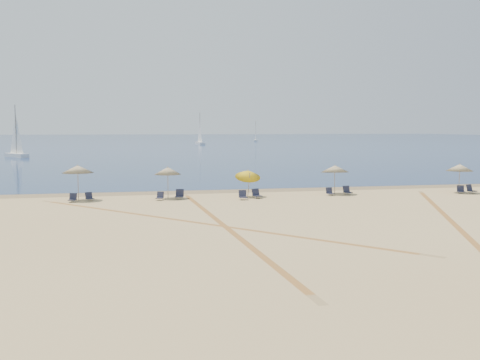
% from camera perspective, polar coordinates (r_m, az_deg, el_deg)
% --- Properties ---
extents(ground, '(160.00, 160.00, 0.00)m').
position_cam_1_polar(ground, '(24.22, 9.81, -7.43)').
color(ground, tan).
rests_on(ground, ground).
extents(ocean, '(500.00, 500.00, 0.00)m').
position_cam_1_polar(ocean, '(247.15, -9.80, 4.07)').
color(ocean, '#0C2151').
rests_on(ocean, ground).
extents(wet_sand, '(500.00, 500.00, 0.00)m').
position_cam_1_polar(wet_sand, '(47.07, -1.00, -1.12)').
color(wet_sand, olive).
rests_on(wet_sand, ground).
extents(umbrella_1, '(2.29, 2.29, 2.65)m').
position_cam_1_polar(umbrella_1, '(42.49, -16.27, 1.08)').
color(umbrella_1, gray).
rests_on(umbrella_1, ground).
extents(umbrella_2, '(2.01, 2.01, 2.43)m').
position_cam_1_polar(umbrella_2, '(42.31, -7.40, 0.94)').
color(umbrella_2, gray).
rests_on(umbrella_2, ground).
extents(umbrella_3, '(1.96, 2.03, 2.41)m').
position_cam_1_polar(umbrella_3, '(42.86, 0.82, 0.65)').
color(umbrella_3, gray).
rests_on(umbrella_3, ground).
extents(umbrella_4, '(2.29, 2.31, 2.38)m').
position_cam_1_polar(umbrella_4, '(45.40, 9.69, 1.13)').
color(umbrella_4, gray).
rests_on(umbrella_4, ground).
extents(umbrella_5, '(2.14, 2.14, 2.42)m').
position_cam_1_polar(umbrella_5, '(49.03, 21.56, 1.19)').
color(umbrella_5, gray).
rests_on(umbrella_5, ground).
extents(chair_2, '(0.63, 0.71, 0.64)m').
position_cam_1_polar(chair_2, '(41.79, -16.75, -1.80)').
color(chair_2, black).
rests_on(chair_2, ground).
extents(chair_3, '(0.71, 0.76, 0.62)m').
position_cam_1_polar(chair_3, '(42.23, -15.16, -1.69)').
color(chair_3, black).
rests_on(chair_3, ground).
extents(chair_4, '(0.68, 0.73, 0.62)m').
position_cam_1_polar(chair_4, '(41.53, -8.19, -1.68)').
color(chair_4, black).
rests_on(chair_4, ground).
extents(chair_5, '(0.75, 0.82, 0.73)m').
position_cam_1_polar(chair_5, '(42.04, -6.20, -1.50)').
color(chair_5, black).
rests_on(chair_5, ground).
extents(chair_6, '(0.60, 0.70, 0.70)m').
position_cam_1_polar(chair_6, '(41.39, 0.29, -1.59)').
color(chair_6, black).
rests_on(chair_6, ground).
extents(chair_7, '(0.78, 0.84, 0.72)m').
position_cam_1_polar(chair_7, '(42.20, 1.71, -1.45)').
color(chair_7, black).
rests_on(chair_7, ground).
extents(chair_8, '(0.56, 0.64, 0.62)m').
position_cam_1_polar(chair_8, '(44.48, 9.17, -1.22)').
color(chair_8, black).
rests_on(chair_8, ground).
extents(chair_9, '(0.66, 0.75, 0.69)m').
position_cam_1_polar(chair_9, '(45.34, 10.91, -1.09)').
color(chair_9, black).
rests_on(chair_9, ground).
extents(chair_10, '(0.73, 0.79, 0.66)m').
position_cam_1_polar(chair_10, '(48.56, 21.66, -0.96)').
color(chair_10, black).
rests_on(chair_10, ground).
extents(chair_11, '(0.77, 0.84, 0.71)m').
position_cam_1_polar(chair_11, '(49.16, 22.54, -0.89)').
color(chair_11, black).
rests_on(chair_11, ground).
extents(sailboat_0, '(5.01, 6.07, 9.42)m').
position_cam_1_polar(sailboat_0, '(108.67, -21.92, 3.68)').
color(sailboat_0, white).
rests_on(sailboat_0, ocean).
extents(sailboat_1, '(2.52, 5.46, 7.89)m').
position_cam_1_polar(sailboat_1, '(218.59, 1.61, 4.61)').
color(sailboat_1, white).
rests_on(sailboat_1, ocean).
extents(sailboat_2, '(2.49, 6.89, 10.03)m').
position_cam_1_polar(sailboat_2, '(178.66, -4.12, 4.63)').
color(sailboat_2, white).
rests_on(sailboat_2, ocean).
extents(tire_tracks, '(53.83, 41.27, 0.00)m').
position_cam_1_polar(tire_tracks, '(31.98, 4.99, -4.24)').
color(tire_tracks, tan).
rests_on(tire_tracks, ground).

